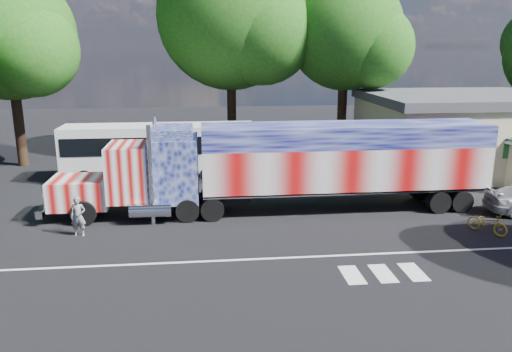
{
  "coord_description": "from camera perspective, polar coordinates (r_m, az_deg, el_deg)",
  "views": [
    {
      "loc": [
        -2.6,
        -21.49,
        8.3
      ],
      "look_at": [
        0.0,
        3.0,
        1.9
      ],
      "focal_mm": 35.0,
      "sensor_mm": 36.0,
      "label": 1
    }
  ],
  "objects": [
    {
      "name": "tree_n_mid",
      "position": [
        39.2,
        -2.64,
        17.75
      ],
      "size": [
        11.59,
        11.04,
        16.07
      ],
      "color": "black",
      "rests_on": "ground"
    },
    {
      "name": "tree_nw_a",
      "position": [
        38.74,
        -26.28,
        14.27
      ],
      "size": [
        9.36,
        8.92,
        13.6
      ],
      "color": "black",
      "rests_on": "ground"
    },
    {
      "name": "woman",
      "position": [
        23.81,
        -19.66,
        -4.37
      ],
      "size": [
        0.68,
        0.46,
        1.84
      ],
      "primitive_type": "imported",
      "rotation": [
        0.0,
        0.0,
        -0.03
      ],
      "color": "slate",
      "rests_on": "ground"
    },
    {
      "name": "coach_bus",
      "position": [
        32.48,
        -10.94,
        2.79
      ],
      "size": [
        12.06,
        2.81,
        3.51
      ],
      "color": "silver",
      "rests_on": "ground"
    },
    {
      "name": "bicycle",
      "position": [
        25.26,
        24.94,
        -4.86
      ],
      "size": [
        1.58,
        1.91,
        0.98
      ],
      "primitive_type": "imported",
      "rotation": [
        0.0,
        0.0,
        0.59
      ],
      "color": "gold",
      "rests_on": "ground"
    },
    {
      "name": "ground",
      "position": [
        23.18,
        0.79,
        -6.41
      ],
      "size": [
        100.0,
        100.0,
        0.0
      ],
      "primitive_type": "plane",
      "color": "black"
    },
    {
      "name": "semi_truck",
      "position": [
        25.6,
        4.06,
        1.39
      ],
      "size": [
        22.6,
        3.57,
        4.82
      ],
      "color": "black",
      "rests_on": "ground"
    },
    {
      "name": "lane_markings",
      "position": [
        20.03,
        7.03,
        -10.01
      ],
      "size": [
        30.0,
        2.67,
        0.01
      ],
      "color": "silver",
      "rests_on": "ground"
    },
    {
      "name": "tree_ne_a",
      "position": [
        38.85,
        10.4,
        15.79
      ],
      "size": [
        8.96,
        8.53,
        13.61
      ],
      "color": "black",
      "rests_on": "ground"
    }
  ]
}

